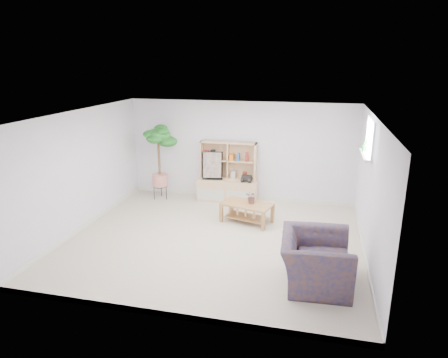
% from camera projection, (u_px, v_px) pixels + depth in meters
% --- Properties ---
extents(floor, '(5.50, 5.00, 0.01)m').
position_uv_depth(floor, '(214.00, 240.00, 7.68)').
color(floor, '#C2B09D').
rests_on(floor, ground).
extents(ceiling, '(5.50, 5.00, 0.01)m').
position_uv_depth(ceiling, '(213.00, 115.00, 7.00)').
color(ceiling, white).
rests_on(ceiling, walls).
extents(walls, '(5.51, 5.01, 2.40)m').
position_uv_depth(walls, '(214.00, 180.00, 7.34)').
color(walls, white).
rests_on(walls, floor).
extents(baseboard, '(5.50, 5.00, 0.10)m').
position_uv_depth(baseboard, '(214.00, 237.00, 7.67)').
color(baseboard, white).
rests_on(baseboard, floor).
extents(window, '(0.10, 0.98, 0.68)m').
position_uv_depth(window, '(371.00, 138.00, 7.06)').
color(window, '#BFD2F9').
rests_on(window, walls).
extents(window_sill, '(0.14, 1.00, 0.04)m').
position_uv_depth(window_sill, '(365.00, 155.00, 7.17)').
color(window_sill, white).
rests_on(window_sill, walls).
extents(storage_unit, '(1.45, 0.49, 1.45)m').
position_uv_depth(storage_unit, '(228.00, 172.00, 9.62)').
color(storage_unit, '#DFB081').
rests_on(storage_unit, floor).
extents(poster, '(0.50, 0.19, 0.68)m').
position_uv_depth(poster, '(212.00, 166.00, 9.58)').
color(poster, yellow).
rests_on(poster, storage_unit).
extents(toy_truck, '(0.34, 0.24, 0.18)m').
position_uv_depth(toy_truck, '(247.00, 178.00, 9.45)').
color(toy_truck, black).
rests_on(toy_truck, storage_unit).
extents(coffee_table, '(1.15, 0.82, 0.42)m').
position_uv_depth(coffee_table, '(247.00, 213.00, 8.45)').
color(coffee_table, '#A5744A').
rests_on(coffee_table, floor).
extents(table_plant, '(0.31, 0.29, 0.27)m').
position_uv_depth(table_plant, '(252.00, 197.00, 8.37)').
color(table_plant, '#19541E').
rests_on(table_plant, coffee_table).
extents(floor_tree, '(0.81, 0.81, 1.83)m').
position_uv_depth(floor_tree, '(159.00, 163.00, 9.72)').
color(floor_tree, '#15711D').
rests_on(floor_tree, floor).
extents(armchair, '(1.10, 1.25, 0.89)m').
position_uv_depth(armchair, '(316.00, 257.00, 6.06)').
color(armchair, navy).
rests_on(armchair, floor).
extents(sill_plant, '(0.13, 0.11, 0.22)m').
position_uv_depth(sill_plant, '(365.00, 145.00, 7.36)').
color(sill_plant, '#15711D').
rests_on(sill_plant, window_sill).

